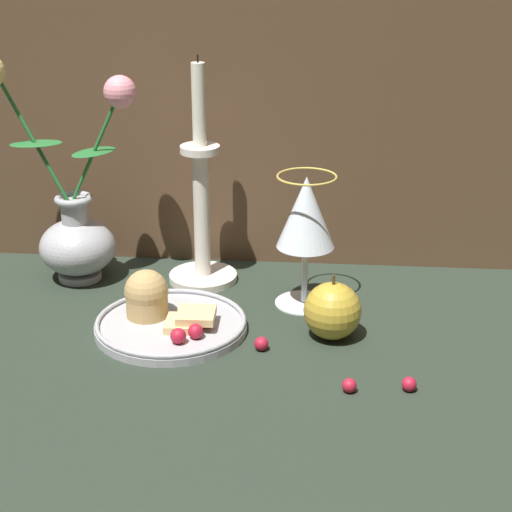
{
  "coord_description": "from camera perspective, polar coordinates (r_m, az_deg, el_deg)",
  "views": [
    {
      "loc": [
        0.13,
        -0.94,
        0.5
      ],
      "look_at": [
        0.05,
        0.03,
        0.1
      ],
      "focal_mm": 60.0,
      "sensor_mm": 36.0,
      "label": 1
    }
  ],
  "objects": [
    {
      "name": "plate_with_pastries",
      "position": [
        1.09,
        -6.1,
        -3.99
      ],
      "size": [
        0.19,
        0.19,
        0.07
      ],
      "color": "#A3A3A8",
      "rests_on": "ground_plane"
    },
    {
      "name": "wine_glass",
      "position": [
        1.11,
        3.35,
        2.58
      ],
      "size": [
        0.08,
        0.08,
        0.18
      ],
      "color": "silver",
      "rests_on": "ground_plane"
    },
    {
      "name": "berry_by_glass_stem",
      "position": [
        0.96,
        6.24,
        -8.58
      ],
      "size": [
        0.02,
        0.02,
        0.02
      ],
      "primitive_type": "sphere",
      "color": "#AD192D",
      "rests_on": "ground_plane"
    },
    {
      "name": "apple_beside_vase",
      "position": [
        1.06,
        5.12,
        -3.66
      ],
      "size": [
        0.07,
        0.07,
        0.08
      ],
      "color": "#B2932D",
      "rests_on": "ground_plane"
    },
    {
      "name": "candlestick",
      "position": [
        1.2,
        -3.65,
        2.7
      ],
      "size": [
        0.1,
        0.1,
        0.32
      ],
      "color": "silver",
      "rests_on": "ground_plane"
    },
    {
      "name": "ground_plane",
      "position": [
        1.07,
        -2.81,
        -5.57
      ],
      "size": [
        2.4,
        2.4,
        0.0
      ],
      "primitive_type": "plane",
      "color": "#232D23",
      "rests_on": "ground"
    },
    {
      "name": "vase",
      "position": [
        1.23,
        -12.08,
        2.35
      ],
      "size": [
        0.21,
        0.11,
        0.32
      ],
      "color": "#A3A3A8",
      "rests_on": "ground_plane"
    },
    {
      "name": "berry_near_plate",
      "position": [
        1.04,
        0.36,
        -5.87
      ],
      "size": [
        0.02,
        0.02,
        0.02
      ],
      "primitive_type": "sphere",
      "color": "#AD192D",
      "rests_on": "ground_plane"
    },
    {
      "name": "berry_front_center",
      "position": [
        0.97,
        10.17,
        -8.41
      ],
      "size": [
        0.02,
        0.02,
        0.02
      ],
      "primitive_type": "sphere",
      "color": "#AD192D",
      "rests_on": "ground_plane"
    }
  ]
}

